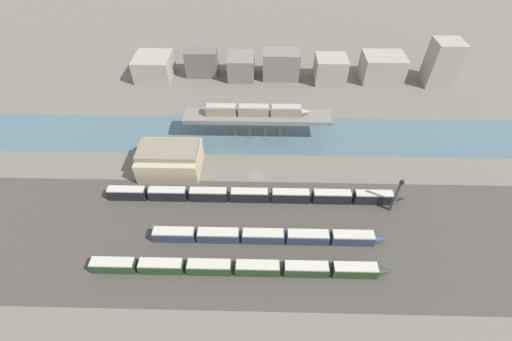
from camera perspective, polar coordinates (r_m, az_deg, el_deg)
The scene contains 17 objects.
ground_plane at distance 112.35m, azimuth 0.02°, elevation -0.79°, with size 400.00×400.00×0.00m, color #666056.
railbed_yard at distance 97.07m, azimuth -0.30°, elevation -10.95°, with size 280.00×42.00×0.01m, color #423D38.
river_water at distance 127.95m, azimuth 0.23°, elevation 5.95°, with size 320.00×22.08×0.01m, color #47606B.
bridge at distance 123.34m, azimuth 0.24°, elevation 8.70°, with size 52.15×8.09×9.11m.
train_on_bridge at distance 121.40m, azimuth 0.23°, elevation 9.98°, with size 37.11×3.15×3.74m.
train_yard_near at distance 90.09m, azimuth -2.79°, elevation -15.88°, with size 76.55×3.06×3.59m.
train_yard_mid at distance 95.05m, azimuth 2.12°, elevation -10.91°, with size 64.34×3.14×3.58m.
train_yard_far at distance 103.73m, azimuth -0.40°, elevation -4.16°, with size 90.12×2.82×4.07m.
warehouse_building at distance 114.98m, azimuth -14.13°, elevation 1.85°, with size 19.43×14.78×9.17m.
signal_tower at distance 105.93m, azimuth 22.27°, elevation -3.99°, with size 1.00×1.00×12.55m.
city_block_far_left at distance 167.62m, azimuth -16.66°, elevation 16.26°, with size 15.80×15.90×9.89m, color gray.
city_block_left at distance 164.48m, azimuth -9.06°, elevation 17.39°, with size 14.07×8.76×11.88m, color #605B56.
city_block_center at distance 161.41m, azimuth -2.49°, elevation 16.96°, with size 11.68×13.58×10.00m, color slate.
city_block_right at distance 160.70m, azimuth 4.19°, elevation 17.19°, with size 16.16×9.89×12.21m, color slate.
city_block_far_right at distance 161.19m, azimuth 12.28°, elevation 16.17°, with size 13.48×11.96×11.06m, color gray.
city_block_tall at distance 168.70m, azimuth 20.29°, elevation 15.81°, with size 17.86×13.58×11.23m, color gray.
city_block_low at distance 173.52m, azimuth 28.58°, elevation 15.47°, with size 11.65×10.69×19.30m, color gray.
Camera 1 is at (1.72, -78.64, 80.22)m, focal length 24.00 mm.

